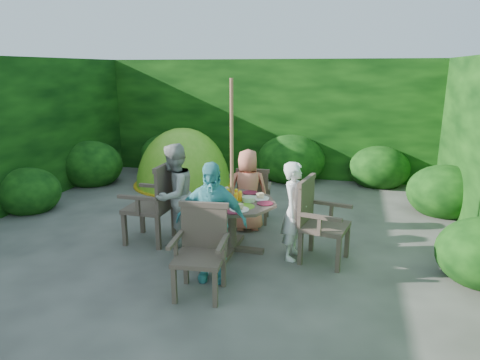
% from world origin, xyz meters
% --- Properties ---
extents(ground, '(60.00, 60.00, 0.00)m').
position_xyz_m(ground, '(0.00, 0.00, 0.00)').
color(ground, '#42403B').
rests_on(ground, ground).
extents(hedge_enclosure, '(9.00, 9.00, 2.50)m').
position_xyz_m(hedge_enclosure, '(0.00, 1.33, 1.25)').
color(hedge_enclosure, black).
rests_on(hedge_enclosure, ground).
extents(patio_table, '(1.18, 1.18, 0.81)m').
position_xyz_m(patio_table, '(0.40, -0.53, 0.57)').
color(patio_table, '#43342B').
rests_on(patio_table, ground).
extents(parasol_pole, '(0.04, 0.04, 2.20)m').
position_xyz_m(parasol_pole, '(0.39, -0.53, 1.10)').
color(parasol_pole, brown).
rests_on(parasol_pole, ground).
extents(garden_chair_right, '(0.63, 0.69, 0.99)m').
position_xyz_m(garden_chair_right, '(1.49, -0.53, 0.53)').
color(garden_chair_right, '#43342B').
rests_on(garden_chair_right, ground).
extents(garden_chair_left, '(0.58, 0.64, 1.06)m').
position_xyz_m(garden_chair_left, '(-0.69, -0.51, 0.57)').
color(garden_chair_left, '#43342B').
rests_on(garden_chair_left, ground).
extents(garden_chair_back, '(0.55, 0.50, 0.84)m').
position_xyz_m(garden_chair_back, '(0.42, 0.58, 0.45)').
color(garden_chair_back, '#43342B').
rests_on(garden_chair_back, ground).
extents(garden_chair_front, '(0.59, 0.54, 0.91)m').
position_xyz_m(garden_chair_front, '(0.37, -1.63, 0.49)').
color(garden_chair_front, '#43342B').
rests_on(garden_chair_front, ground).
extents(child_right, '(0.36, 0.49, 1.23)m').
position_xyz_m(child_right, '(1.19, -0.54, 0.61)').
color(child_right, white).
rests_on(child_right, ground).
extents(child_left, '(0.64, 0.76, 1.37)m').
position_xyz_m(child_left, '(-0.40, -0.51, 0.69)').
color(child_left, '#A7A6A1').
rests_on(child_left, ground).
extents(child_back, '(0.66, 0.51, 1.20)m').
position_xyz_m(child_back, '(0.41, 0.27, 0.60)').
color(child_back, '#EB7E61').
rests_on(child_back, ground).
extents(child_front, '(0.83, 0.42, 1.36)m').
position_xyz_m(child_front, '(0.38, -1.33, 0.68)').
color(child_front, '#4FB1B8').
rests_on(child_front, ground).
extents(dome_tent, '(2.33, 2.33, 2.32)m').
position_xyz_m(dome_tent, '(-1.47, 2.39, 0.00)').
color(dome_tent, '#69B823').
rests_on(dome_tent, ground).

